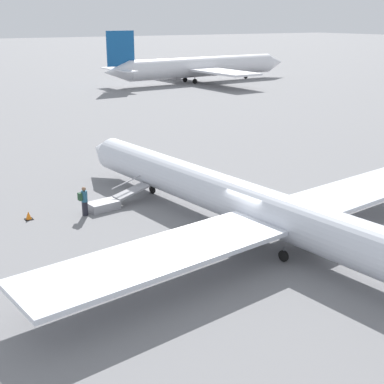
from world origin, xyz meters
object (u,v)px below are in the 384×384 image
Objects in this scene: airplane_main at (269,211)px; passenger at (84,199)px; boarding_stairs at (109,203)px; airplane_taxiing_distant at (200,67)px.

airplane_main is 19.72× the size of passenger.
airplane_main is 10.85m from passenger.
airplane_main is 10.36m from boarding_stairs.
airplane_taxiing_distant is at bearing 45.87° from boarding_stairs.
boarding_stairs is (-53.16, 40.74, -2.34)m from airplane_taxiing_distant.
airplane_taxiing_distant is (62.27, -36.00, 0.98)m from airplane_main.
boarding_stairs is 2.36× the size of passenger.
airplane_taxiing_distant reaches higher than airplane_main.
airplane_taxiing_distant is 22.11× the size of passenger.
airplane_main reaches higher than passenger.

